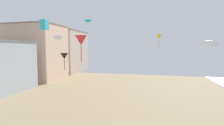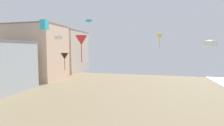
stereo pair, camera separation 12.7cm
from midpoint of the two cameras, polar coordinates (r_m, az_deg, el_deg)
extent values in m
cube|color=beige|center=(58.47, -25.37, 3.21)|extent=(17.84, 12.12, 16.68)
cube|color=#89715E|center=(58.92, -25.67, 11.49)|extent=(18.20, 12.37, 0.30)
cube|color=#C6B29E|center=(72.87, -16.55, 3.64)|extent=(15.72, 16.25, 16.54)
cube|color=slate|center=(73.21, -16.71, 10.24)|extent=(16.03, 16.58, 0.30)
ellipsoid|color=white|center=(27.63, -18.11, 8.30)|extent=(1.63, 0.45, 0.63)
cone|color=black|center=(22.32, -16.18, 2.27)|extent=(1.00, 1.00, 0.81)
cylinder|color=black|center=(22.40, -16.11, -0.62)|extent=(0.05, 0.05, 1.45)
cone|color=yellow|center=(36.74, 15.67, 8.63)|extent=(1.24, 1.24, 1.01)
cylinder|color=#A49220|center=(36.67, 15.62, 6.44)|extent=(0.07, 0.07, 1.80)
cone|color=red|center=(25.25, -10.71, 7.64)|extent=(1.74, 1.74, 1.42)
cylinder|color=maroon|center=(25.22, -10.64, 3.16)|extent=(0.09, 0.09, 2.53)
ellipsoid|color=white|center=(26.25, 30.20, 5.78)|extent=(2.16, 0.60, 0.84)
cube|color=#2DB7CC|center=(16.09, -22.36, 12.04)|extent=(0.55, 0.55, 0.86)
ellipsoid|color=#2DB7CC|center=(40.05, -8.30, 14.15)|extent=(1.71, 0.48, 0.67)
camera|label=1|loc=(0.06, -90.19, -0.02)|focal=26.71mm
camera|label=2|loc=(0.06, 89.81, 0.02)|focal=26.71mm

